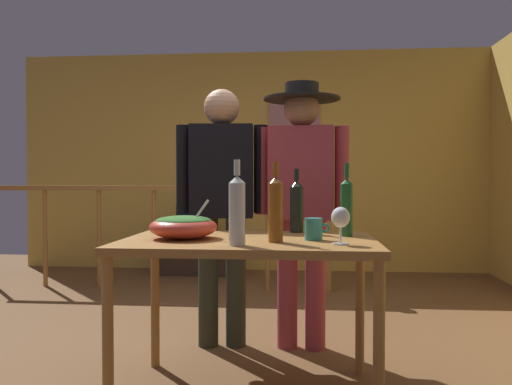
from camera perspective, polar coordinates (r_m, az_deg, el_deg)
name	(u,v)px	position (r m, az deg, el deg)	size (l,w,h in m)	color
ground_plane	(206,348)	(3.51, -5.52, -16.61)	(7.66, 7.66, 0.00)	brown
back_wall	(251,162)	(6.26, -0.51, 3.42)	(5.62, 0.10, 2.60)	gold
framed_picture	(294,136)	(6.18, 4.24, 6.24)	(0.61, 0.03, 0.77)	#A56F76
stair_railing	(204,221)	(5.15, -5.73, -3.14)	(3.49, 0.10, 1.08)	#9E6B33
tv_console	(197,255)	(6.06, -6.51, -6.82)	(0.90, 0.40, 0.43)	#38281E
flat_screen_tv	(196,217)	(5.98, -6.59, -2.65)	(0.46, 0.12, 0.38)	black
serving_table	(249,255)	(2.60, -0.78, -6.92)	(1.25, 0.81, 0.79)	#9E6B33
salad_bowl	(183,226)	(2.61, -8.00, -3.63)	(0.34, 0.34, 0.20)	#CC3D2D
wine_glass	(341,219)	(2.39, 9.29, -2.86)	(0.09, 0.09, 0.17)	silver
wine_bottle_dark	(297,206)	(2.90, 4.49, -1.44)	(0.07, 0.07, 0.36)	black
wine_bottle_clear	(237,209)	(2.32, -2.10, -1.85)	(0.07, 0.07, 0.38)	silver
wine_bottle_green	(347,206)	(2.74, 9.93, -1.47)	(0.06, 0.06, 0.38)	#1E5628
wine_bottle_amber	(276,208)	(2.44, 2.18, -1.73)	(0.07, 0.07, 0.38)	brown
mug_teal	(314,229)	(2.55, 6.38, -4.01)	(0.12, 0.09, 0.11)	teal
person_standing_left	(222,194)	(3.37, -3.77, -0.17)	(0.59, 0.25, 1.67)	#2D3323
person_standing_right	(302,189)	(3.33, 5.03, 0.39)	(0.60, 0.49, 1.70)	#9E3842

